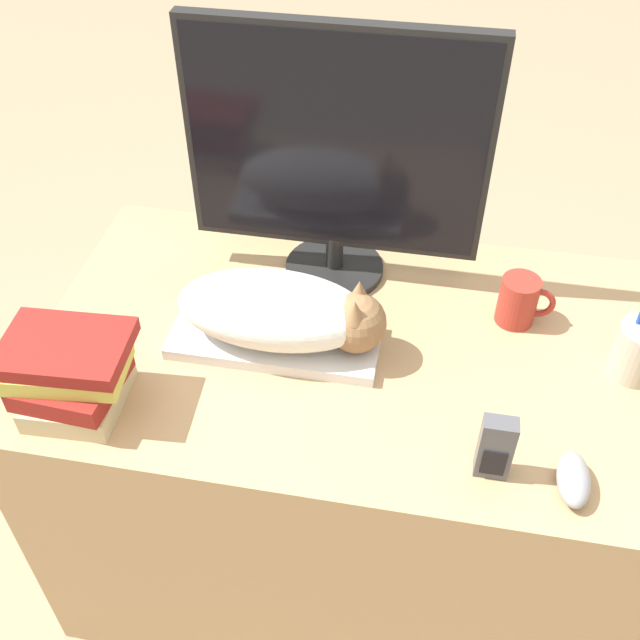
{
  "coord_description": "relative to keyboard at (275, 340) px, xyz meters",
  "views": [
    {
      "loc": [
        0.1,
        -0.65,
        1.72
      ],
      "look_at": [
        -0.08,
        0.34,
        0.78
      ],
      "focal_mm": 42.0,
      "sensor_mm": 36.0,
      "label": 1
    }
  ],
  "objects": [
    {
      "name": "desk",
      "position": [
        0.17,
        0.03,
        -0.37
      ],
      "size": [
        1.24,
        0.71,
        0.72
      ],
      "color": "tan",
      "rests_on": "ground_plane"
    },
    {
      "name": "coffee_mug",
      "position": [
        0.45,
        0.15,
        0.04
      ],
      "size": [
        0.11,
        0.08,
        0.1
      ],
      "color": "#9E2D23",
      "rests_on": "desk"
    },
    {
      "name": "phone",
      "position": [
        0.41,
        -0.22,
        0.05
      ],
      "size": [
        0.05,
        0.03,
        0.12
      ],
      "color": "#4C4C51",
      "rests_on": "desk"
    },
    {
      "name": "pen_cup",
      "position": [
        0.66,
        0.05,
        0.04
      ],
      "size": [
        0.09,
        0.09,
        0.23
      ],
      "color": "#B2A893",
      "rests_on": "desk"
    },
    {
      "name": "book_stack",
      "position": [
        -0.31,
        -0.2,
        0.06
      ],
      "size": [
        0.22,
        0.17,
        0.14
      ],
      "color": "#C6B284",
      "rests_on": "desk"
    },
    {
      "name": "keyboard",
      "position": [
        0.0,
        0.0,
        0.0
      ],
      "size": [
        0.39,
        0.16,
        0.02
      ],
      "color": "silver",
      "rests_on": "desk"
    },
    {
      "name": "computer_mouse",
      "position": [
        0.53,
        -0.23,
        0.01
      ],
      "size": [
        0.05,
        0.11,
        0.04
      ],
      "color": "gray",
      "rests_on": "desk"
    },
    {
      "name": "monitor",
      "position": [
        0.07,
        0.24,
        0.27
      ],
      "size": [
        0.57,
        0.21,
        0.53
      ],
      "color": "black",
      "rests_on": "desk"
    },
    {
      "name": "cat",
      "position": [
        0.02,
        0.0,
        0.08
      ],
      "size": [
        0.39,
        0.18,
        0.13
      ],
      "color": "white",
      "rests_on": "keyboard"
    }
  ]
}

